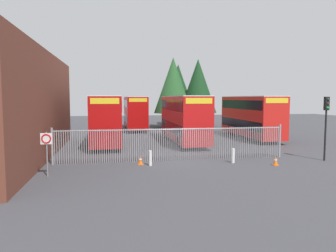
# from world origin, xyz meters

# --- Properties ---
(ground_plane) EXTENTS (100.00, 100.00, 0.00)m
(ground_plane) POSITION_xyz_m (0.00, 8.00, 0.00)
(ground_plane) COLOR #3D3D42
(depot_building_brick) EXTENTS (6.45, 20.77, 7.42)m
(depot_building_brick) POSITION_xyz_m (-11.83, 2.86, 3.71)
(depot_building_brick) COLOR brown
(depot_building_brick) RESTS_ON ground
(palisade_fence) EXTENTS (15.68, 0.14, 2.35)m
(palisade_fence) POSITION_xyz_m (-0.37, 0.00, 1.18)
(palisade_fence) COLOR gray
(palisade_fence) RESTS_ON ground
(double_decker_bus_near_gate) EXTENTS (2.54, 10.81, 4.42)m
(double_decker_bus_near_gate) POSITION_xyz_m (2.28, 8.46, 2.42)
(double_decker_bus_near_gate) COLOR red
(double_decker_bus_near_gate) RESTS_ON ground
(double_decker_bus_behind_fence_left) EXTENTS (2.54, 10.81, 4.42)m
(double_decker_bus_behind_fence_left) POSITION_xyz_m (-4.89, 8.74, 2.42)
(double_decker_bus_behind_fence_left) COLOR #B70C0C
(double_decker_bus_behind_fence_left) RESTS_ON ground
(double_decker_bus_behind_fence_right) EXTENTS (2.54, 10.81, 4.42)m
(double_decker_bus_behind_fence_right) POSITION_xyz_m (9.98, 10.62, 2.42)
(double_decker_bus_behind_fence_right) COLOR red
(double_decker_bus_behind_fence_right) RESTS_ON ground
(double_decker_bus_far_back) EXTENTS (2.54, 10.81, 4.42)m
(double_decker_bus_far_back) POSITION_xyz_m (-1.30, 22.30, 2.42)
(double_decker_bus_far_back) COLOR #B70C0C
(double_decker_bus_far_back) RESTS_ON ground
(bollard_near_left) EXTENTS (0.20, 0.20, 0.95)m
(bollard_near_left) POSITION_xyz_m (-2.07, -1.37, 0.47)
(bollard_near_left) COLOR silver
(bollard_near_left) RESTS_ON ground
(bollard_center_front) EXTENTS (0.20, 0.20, 0.95)m
(bollard_center_front) POSITION_xyz_m (3.34, -1.44, 0.47)
(bollard_center_front) COLOR silver
(bollard_center_front) RESTS_ON ground
(traffic_cone_by_gate) EXTENTS (0.34, 0.34, 0.59)m
(traffic_cone_by_gate) POSITION_xyz_m (5.68, -2.63, 0.29)
(traffic_cone_by_gate) COLOR orange
(traffic_cone_by_gate) RESTS_ON ground
(traffic_cone_mid_forecourt) EXTENTS (0.34, 0.34, 0.59)m
(traffic_cone_mid_forecourt) POSITION_xyz_m (-2.65, -0.95, 0.29)
(traffic_cone_mid_forecourt) COLOR orange
(traffic_cone_mid_forecourt) RESTS_ON ground
(speed_limit_sign_post) EXTENTS (0.60, 0.14, 2.40)m
(speed_limit_sign_post) POSITION_xyz_m (-7.85, -3.18, 1.78)
(speed_limit_sign_post) COLOR slate
(speed_limit_sign_post) RESTS_ON ground
(traffic_light_kerbside) EXTENTS (0.28, 0.33, 4.30)m
(traffic_light_kerbside) POSITION_xyz_m (9.70, -1.79, 2.99)
(traffic_light_kerbside) COLOR black
(traffic_light_kerbside) RESTS_ON ground
(tree_tall_back) EXTENTS (5.52, 5.52, 9.97)m
(tree_tall_back) POSITION_xyz_m (8.24, 25.25, 6.02)
(tree_tall_back) COLOR #4C3823
(tree_tall_back) RESTS_ON ground
(tree_short_side) EXTENTS (5.05, 5.05, 9.53)m
(tree_short_side) POSITION_xyz_m (6.03, 28.97, 5.91)
(tree_short_side) COLOR #4C3823
(tree_short_side) RESTS_ON ground
(tree_mid_row) EXTENTS (5.41, 5.41, 9.88)m
(tree_mid_row) POSITION_xyz_m (4.17, 23.43, 6.01)
(tree_mid_row) COLOR #4C3823
(tree_mid_row) RESTS_ON ground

